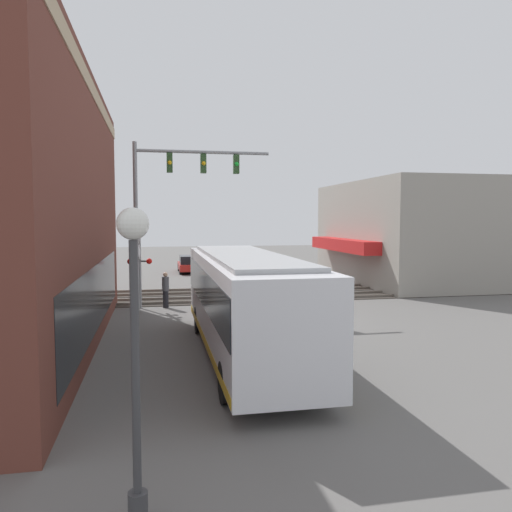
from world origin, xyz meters
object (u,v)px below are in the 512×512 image
object	(u,v)px
streetlamp	(135,339)
pedestrian_at_crossing	(166,290)
parked_car_grey	(281,275)
pedestrian_near_bus	(307,335)
crossing_signal	(140,261)
city_bus	(245,300)
parked_car_red	(190,265)

from	to	relation	value
streetlamp	pedestrian_at_crossing	distance (m)	17.75
parked_car_grey	pedestrian_at_crossing	world-z (taller)	pedestrian_at_crossing
parked_car_grey	pedestrian_near_bus	distance (m)	18.21
crossing_signal	parked_car_grey	size ratio (longest dim) A/B	0.87
city_bus	streetlamp	size ratio (longest dim) A/B	2.55
crossing_signal	parked_car_red	distance (m)	16.45
streetlamp	pedestrian_near_bus	distance (m)	8.78
parked_car_grey	parked_car_red	distance (m)	10.26
parked_car_grey	crossing_signal	bearing A→B (deg)	129.29
city_bus	pedestrian_at_crossing	xyz separation A→B (m)	(9.30, 2.27, -0.90)
parked_car_red	city_bus	bearing A→B (deg)	180.00
parked_car_grey	pedestrian_near_bus	world-z (taller)	pedestrian_near_bus
city_bus	pedestrian_at_crossing	world-z (taller)	city_bus
crossing_signal	parked_car_red	world-z (taller)	crossing_signal
crossing_signal	pedestrian_near_bus	xyz separation A→B (m)	(-10.56, -5.18, -1.42)
streetlamp	parked_car_red	world-z (taller)	streetlamp
crossing_signal	pedestrian_near_bus	distance (m)	11.84
crossing_signal	pedestrian_at_crossing	bearing A→B (deg)	-93.85
city_bus	parked_car_grey	xyz separation A→B (m)	(16.65, -5.40, -1.16)
crossing_signal	parked_car_red	size ratio (longest dim) A/B	0.90
parked_car_grey	city_bus	bearing A→B (deg)	162.03
parked_car_grey	pedestrian_near_bus	xyz separation A→B (m)	(-17.83, 3.70, 0.24)
parked_car_red	pedestrian_at_crossing	world-z (taller)	pedestrian_at_crossing
crossing_signal	parked_car_grey	distance (m)	11.60
city_bus	pedestrian_near_bus	bearing A→B (deg)	-124.67
streetlamp	crossing_signal	bearing A→B (deg)	1.49
parked_car_grey	pedestrian_near_bus	size ratio (longest dim) A/B	2.57
city_bus	crossing_signal	xyz separation A→B (m)	(9.38, 3.48, 0.50)
city_bus	streetlamp	xyz separation A→B (m)	(-8.35, 3.02, 0.89)
pedestrian_near_bus	pedestrian_at_crossing	distance (m)	11.20
parked_car_grey	parked_car_red	xyz separation A→B (m)	(8.72, 5.40, 0.01)
streetlamp	parked_car_grey	size ratio (longest dim) A/B	1.02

